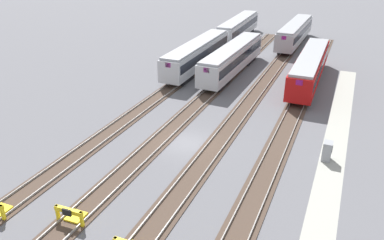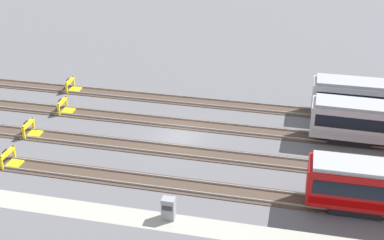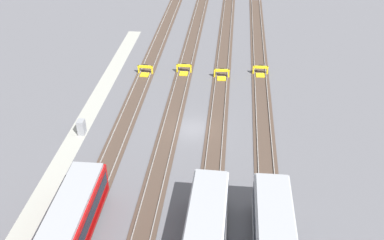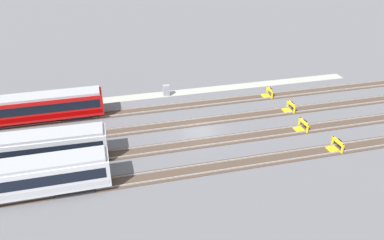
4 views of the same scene
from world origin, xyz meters
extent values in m
plane|color=#5B5B60|center=(0.00, 0.00, 0.00)|extent=(400.00, 400.00, 0.00)
cube|color=#9E9E93|center=(0.00, -11.91, 0.00)|extent=(54.00, 2.00, 0.01)
cube|color=#47382D|center=(0.00, -7.45, 0.03)|extent=(90.00, 2.24, 0.06)
cube|color=gray|center=(0.00, -6.73, 0.14)|extent=(90.00, 0.07, 0.15)
cube|color=gray|center=(0.00, -8.16, 0.14)|extent=(90.00, 0.07, 0.15)
cube|color=#47382D|center=(0.00, -2.48, 0.03)|extent=(90.00, 2.24, 0.06)
cube|color=gray|center=(0.00, -1.76, 0.14)|extent=(90.00, 0.07, 0.15)
cube|color=gray|center=(0.00, -3.20, 0.14)|extent=(90.00, 0.07, 0.15)
cube|color=#47382D|center=(0.00, 2.48, 0.03)|extent=(90.00, 2.24, 0.06)
cube|color=gray|center=(0.00, 3.20, 0.14)|extent=(90.00, 0.07, 0.15)
cube|color=gray|center=(0.00, 1.76, 0.14)|extent=(90.00, 0.07, 0.15)
cube|color=#47382D|center=(0.00, 7.45, 0.03)|extent=(90.00, 2.24, 0.06)
cube|color=gray|center=(0.00, 8.16, 0.14)|extent=(90.00, 0.07, 0.15)
cube|color=gray|center=(0.00, 6.73, 0.14)|extent=(90.00, 0.07, 0.15)
cube|color=#B21E99|center=(11.11, 2.61, 3.05)|extent=(0.09, 0.70, 0.56)
cube|color=black|center=(14.49, 2.54, 0.35)|extent=(3.65, 2.31, 0.70)
cube|color=#B21E99|center=(11.11, -7.53, 3.05)|extent=(0.09, 0.70, 0.56)
cube|color=black|center=(14.49, -7.50, 0.35)|extent=(3.62, 2.27, 0.70)
cube|color=#B21E99|center=(11.11, 7.40, 3.05)|extent=(0.08, 0.70, 0.56)
cube|color=black|center=(14.49, 7.42, 0.35)|extent=(3.61, 2.26, 0.70)
cube|color=yellow|center=(-12.38, -6.55, 0.57)|extent=(0.19, 0.19, 1.15)
cube|color=yellow|center=(-12.44, -8.35, 0.57)|extent=(0.19, 0.19, 1.15)
cube|color=yellow|center=(-12.41, -7.45, 1.00)|extent=(0.31, 2.01, 0.30)
cube|color=yellow|center=(-11.86, -7.47, 0.09)|extent=(1.14, 1.12, 0.18)
cube|color=black|center=(-12.59, -7.44, 1.00)|extent=(0.14, 0.60, 0.44)
cube|color=yellow|center=(-13.25, -1.58, 0.57)|extent=(0.18, 0.18, 1.15)
cube|color=yellow|center=(-13.22, -3.38, 0.57)|extent=(0.18, 0.18, 1.15)
cube|color=yellow|center=(-13.24, -2.48, 1.00)|extent=(0.28, 2.00, 0.30)
cube|color=yellow|center=(-12.69, -2.47, 0.09)|extent=(1.12, 1.10, 0.18)
cube|color=black|center=(-13.42, -2.49, 1.00)|extent=(0.13, 0.60, 0.44)
cube|color=yellow|center=(-12.36, 3.38, 0.57)|extent=(0.19, 0.19, 1.15)
cube|color=yellow|center=(-12.27, 1.58, 0.57)|extent=(0.19, 0.19, 1.15)
cube|color=yellow|center=(-12.31, 2.48, 1.00)|extent=(0.34, 2.01, 0.30)
cube|color=yellow|center=(-11.76, 2.51, 0.09)|extent=(1.15, 1.13, 0.18)
cube|color=black|center=(-12.49, 2.47, 1.00)|extent=(0.15, 0.61, 0.44)
cube|color=yellow|center=(-13.78, 8.35, 0.57)|extent=(0.18, 0.18, 1.15)
cube|color=yellow|center=(-13.74, 6.55, 0.57)|extent=(0.18, 0.18, 1.15)
cube|color=yellow|center=(-13.76, 7.45, 1.00)|extent=(0.28, 2.00, 0.30)
cube|color=yellow|center=(-13.21, 7.46, 0.09)|extent=(1.12, 1.10, 0.18)
cube|color=black|center=(-13.94, 7.44, 1.00)|extent=(0.13, 0.60, 0.44)
cube|color=gray|center=(2.02, -11.41, 0.80)|extent=(0.90, 0.70, 1.60)
cube|color=#333338|center=(2.02, -11.77, 1.04)|extent=(0.70, 0.04, 0.36)
camera|label=1|loc=(-26.11, -11.83, 16.00)|focal=35.00mm
camera|label=2|loc=(10.17, -40.08, 22.71)|focal=50.00mm
camera|label=3|loc=(39.48, 3.83, 26.29)|focal=42.00mm
camera|label=4|loc=(10.66, 37.61, 22.90)|focal=35.00mm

